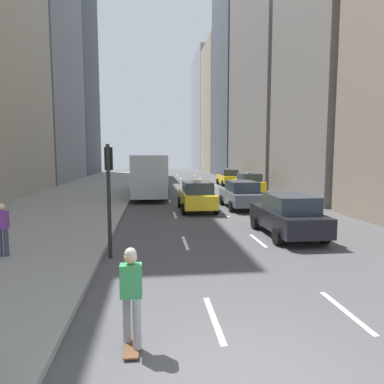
{
  "coord_description": "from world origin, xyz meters",
  "views": [
    {
      "loc": [
        -1.38,
        -4.42,
        3.26
      ],
      "look_at": [
        0.53,
        12.08,
        1.47
      ],
      "focal_mm": 32.0,
      "sensor_mm": 36.0,
      "label": 1
    }
  ],
  "objects_px": {
    "city_bus": "(150,173)",
    "pedestrian_mid_block": "(2,227)",
    "taxi_second": "(249,183)",
    "skateboarder": "(131,293)",
    "traffic_light_pole": "(109,182)",
    "sedan_black_near": "(288,215)",
    "sedan_silver_behind": "(241,194)",
    "taxi_lead": "(197,196)",
    "taxi_third": "(228,177)"
  },
  "relations": [
    {
      "from": "taxi_lead",
      "to": "sedan_black_near",
      "type": "bearing_deg",
      "value": -67.42
    },
    {
      "from": "sedan_silver_behind",
      "to": "pedestrian_mid_block",
      "type": "distance_m",
      "value": 13.76
    },
    {
      "from": "sedan_black_near",
      "to": "sedan_silver_behind",
      "type": "xyz_separation_m",
      "value": [
        0.0,
        7.34,
        -0.0
      ]
    },
    {
      "from": "pedestrian_mid_block",
      "to": "taxi_third",
      "type": "bearing_deg",
      "value": 63.34
    },
    {
      "from": "pedestrian_mid_block",
      "to": "traffic_light_pole",
      "type": "relative_size",
      "value": 0.46
    },
    {
      "from": "taxi_second",
      "to": "sedan_silver_behind",
      "type": "xyz_separation_m",
      "value": [
        -2.8,
        -8.11,
        -0.02
      ]
    },
    {
      "from": "taxi_lead",
      "to": "taxi_second",
      "type": "distance_m",
      "value": 10.37
    },
    {
      "from": "taxi_second",
      "to": "traffic_light_pole",
      "type": "bearing_deg",
      "value": -118.57
    },
    {
      "from": "taxi_second",
      "to": "traffic_light_pole",
      "type": "relative_size",
      "value": 1.22
    },
    {
      "from": "sedan_black_near",
      "to": "traffic_light_pole",
      "type": "height_order",
      "value": "traffic_light_pole"
    },
    {
      "from": "skateboarder",
      "to": "pedestrian_mid_block",
      "type": "xyz_separation_m",
      "value": [
        -4.22,
        5.33,
        0.1
      ]
    },
    {
      "from": "sedan_black_near",
      "to": "skateboarder",
      "type": "xyz_separation_m",
      "value": [
        -5.76,
        -7.46,
        0.1
      ]
    },
    {
      "from": "sedan_silver_behind",
      "to": "city_bus",
      "type": "distance_m",
      "value": 9.74
    },
    {
      "from": "city_bus",
      "to": "pedestrian_mid_block",
      "type": "bearing_deg",
      "value": -104.11
    },
    {
      "from": "taxi_second",
      "to": "skateboarder",
      "type": "xyz_separation_m",
      "value": [
        -8.56,
        -22.92,
        0.08
      ]
    },
    {
      "from": "taxi_lead",
      "to": "city_bus",
      "type": "bearing_deg",
      "value": 108.28
    },
    {
      "from": "taxi_third",
      "to": "pedestrian_mid_block",
      "type": "height_order",
      "value": "taxi_third"
    },
    {
      "from": "taxi_second",
      "to": "traffic_light_pole",
      "type": "distance_m",
      "value": 20.03
    },
    {
      "from": "taxi_lead",
      "to": "pedestrian_mid_block",
      "type": "relative_size",
      "value": 2.67
    },
    {
      "from": "traffic_light_pole",
      "to": "taxi_third",
      "type": "bearing_deg",
      "value": 69.4
    },
    {
      "from": "taxi_third",
      "to": "traffic_light_pole",
      "type": "distance_m",
      "value": 27.18
    },
    {
      "from": "city_bus",
      "to": "taxi_second",
      "type": "bearing_deg",
      "value": 1.44
    },
    {
      "from": "taxi_lead",
      "to": "taxi_third",
      "type": "xyz_separation_m",
      "value": [
        5.6,
        16.59,
        0.0
      ]
    },
    {
      "from": "traffic_light_pole",
      "to": "city_bus",
      "type": "bearing_deg",
      "value": 86.24
    },
    {
      "from": "taxi_second",
      "to": "taxi_third",
      "type": "relative_size",
      "value": 1.0
    },
    {
      "from": "taxi_second",
      "to": "sedan_silver_behind",
      "type": "bearing_deg",
      "value": -109.04
    },
    {
      "from": "taxi_second",
      "to": "city_bus",
      "type": "distance_m",
      "value": 8.46
    },
    {
      "from": "taxi_third",
      "to": "taxi_second",
      "type": "bearing_deg",
      "value": -90.0
    },
    {
      "from": "pedestrian_mid_block",
      "to": "skateboarder",
      "type": "bearing_deg",
      "value": -51.63
    },
    {
      "from": "taxi_second",
      "to": "traffic_light_pole",
      "type": "height_order",
      "value": "traffic_light_pole"
    },
    {
      "from": "pedestrian_mid_block",
      "to": "traffic_light_pole",
      "type": "height_order",
      "value": "traffic_light_pole"
    },
    {
      "from": "taxi_lead",
      "to": "pedestrian_mid_block",
      "type": "height_order",
      "value": "taxi_lead"
    },
    {
      "from": "taxi_second",
      "to": "taxi_lead",
      "type": "bearing_deg",
      "value": -122.7
    },
    {
      "from": "taxi_lead",
      "to": "skateboarder",
      "type": "xyz_separation_m",
      "value": [
        -2.96,
        -14.2,
        0.08
      ]
    },
    {
      "from": "city_bus",
      "to": "pedestrian_mid_block",
      "type": "height_order",
      "value": "city_bus"
    },
    {
      "from": "taxi_second",
      "to": "pedestrian_mid_block",
      "type": "bearing_deg",
      "value": -126.0
    },
    {
      "from": "city_bus",
      "to": "skateboarder",
      "type": "bearing_deg",
      "value": -90.37
    },
    {
      "from": "taxi_lead",
      "to": "taxi_third",
      "type": "distance_m",
      "value": 17.51
    },
    {
      "from": "taxi_second",
      "to": "pedestrian_mid_block",
      "type": "xyz_separation_m",
      "value": [
        -12.78,
        -17.59,
        0.19
      ]
    },
    {
      "from": "sedan_black_near",
      "to": "taxi_second",
      "type": "bearing_deg",
      "value": 79.73
    },
    {
      "from": "taxi_lead",
      "to": "sedan_silver_behind",
      "type": "height_order",
      "value": "taxi_lead"
    },
    {
      "from": "taxi_lead",
      "to": "traffic_light_pole",
      "type": "bearing_deg",
      "value": -114.14
    },
    {
      "from": "pedestrian_mid_block",
      "to": "traffic_light_pole",
      "type": "bearing_deg",
      "value": 0.93
    },
    {
      "from": "taxi_second",
      "to": "taxi_third",
      "type": "height_order",
      "value": "same"
    },
    {
      "from": "taxi_second",
      "to": "skateboarder",
      "type": "distance_m",
      "value": 24.47
    },
    {
      "from": "sedan_silver_behind",
      "to": "city_bus",
      "type": "height_order",
      "value": "city_bus"
    },
    {
      "from": "sedan_silver_behind",
      "to": "pedestrian_mid_block",
      "type": "xyz_separation_m",
      "value": [
        -9.98,
        -9.48,
        0.2
      ]
    },
    {
      "from": "traffic_light_pole",
      "to": "taxi_lead",
      "type": "bearing_deg",
      "value": 65.86
    },
    {
      "from": "skateboarder",
      "to": "sedan_black_near",
      "type": "bearing_deg",
      "value": 52.34
    },
    {
      "from": "sedan_black_near",
      "to": "sedan_silver_behind",
      "type": "distance_m",
      "value": 7.34
    }
  ]
}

